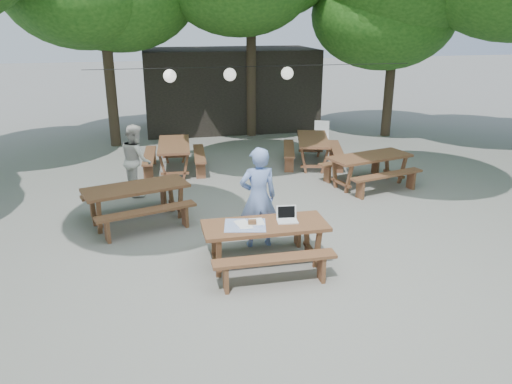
{
  "coord_description": "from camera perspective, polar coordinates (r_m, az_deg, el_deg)",
  "views": [
    {
      "loc": [
        -2.37,
        -7.55,
        3.9
      ],
      "look_at": [
        -0.69,
        0.31,
        1.05
      ],
      "focal_mm": 35.0,
      "sensor_mm": 36.0,
      "label": 1
    }
  ],
  "objects": [
    {
      "name": "ground",
      "position": [
        8.82,
        4.88,
        -6.8
      ],
      "size": [
        80.0,
        80.0,
        0.0
      ],
      "primitive_type": "plane",
      "color": "slate",
      "rests_on": "ground"
    },
    {
      "name": "picnic_table_far_e",
      "position": [
        13.83,
        6.48,
        4.69
      ],
      "size": [
        2.02,
        2.24,
        0.75
      ],
      "rotation": [
        0.0,
        0.0,
        1.31
      ],
      "color": "#54371D",
      "rests_on": "ground"
    },
    {
      "name": "laptop",
      "position": [
        8.12,
        3.55,
        -2.86
      ],
      "size": [
        0.35,
        0.29,
        0.24
      ],
      "rotation": [
        0.0,
        0.0,
        -0.1
      ],
      "color": "white",
      "rests_on": "main_picnic_table"
    },
    {
      "name": "picnic_table_nw",
      "position": [
        10.14,
        -13.44,
        -1.3
      ],
      "size": [
        2.27,
        2.06,
        0.75
      ],
      "rotation": [
        0.0,
        0.0,
        0.29
      ],
      "color": "#54371D",
      "rests_on": "ground"
    },
    {
      "name": "main_picnic_table",
      "position": [
        8.15,
        1.03,
        -6.01
      ],
      "size": [
        2.0,
        1.58,
        0.75
      ],
      "color": "#54371D",
      "rests_on": "ground"
    },
    {
      "name": "plastic_chair",
      "position": [
        15.3,
        7.42,
        5.59
      ],
      "size": [
        0.57,
        0.57,
        0.9
      ],
      "rotation": [
        0.0,
        0.0,
        -0.39
      ],
      "color": "silver",
      "rests_on": "ground"
    },
    {
      "name": "woman",
      "position": [
        8.69,
        0.25,
        -0.64
      ],
      "size": [
        0.67,
        0.45,
        1.81
      ],
      "primitive_type": "imported",
      "rotation": [
        0.0,
        0.0,
        3.16
      ],
      "color": "#7490D4",
      "rests_on": "ground"
    },
    {
      "name": "picnic_table_far_w",
      "position": [
        13.33,
        -9.29,
        3.99
      ],
      "size": [
        1.7,
        2.05,
        0.75
      ],
      "rotation": [
        0.0,
        0.0,
        1.51
      ],
      "color": "#54371D",
      "rests_on": "ground"
    },
    {
      "name": "picnic_table_ne",
      "position": [
        12.32,
        12.78,
        2.47
      ],
      "size": [
        2.24,
        2.01,
        0.75
      ],
      "rotation": [
        0.0,
        0.0,
        0.26
      ],
      "color": "#54371D",
      "rests_on": "ground"
    },
    {
      "name": "second_person",
      "position": [
        11.66,
        -13.53,
        3.61
      ],
      "size": [
        0.77,
        0.9,
        1.62
      ],
      "primitive_type": "imported",
      "rotation": [
        0.0,
        0.0,
        1.78
      ],
      "color": "silver",
      "rests_on": "ground"
    },
    {
      "name": "pavilion",
      "position": [
        18.44,
        -3.05,
        11.71
      ],
      "size": [
        6.0,
        3.0,
        2.8
      ],
      "primitive_type": "cube",
      "color": "black",
      "rests_on": "ground"
    },
    {
      "name": "tabletop_clutter",
      "position": [
        7.95,
        -1.07,
        -3.74
      ],
      "size": [
        0.74,
        0.66,
        0.08
      ],
      "color": "#3659B8",
      "rests_on": "main_picnic_table"
    },
    {
      "name": "paper_lanterns",
      "position": [
        13.8,
        -2.95,
        13.28
      ],
      "size": [
        9.0,
        0.34,
        0.38
      ],
      "color": "black",
      "rests_on": "ground"
    }
  ]
}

